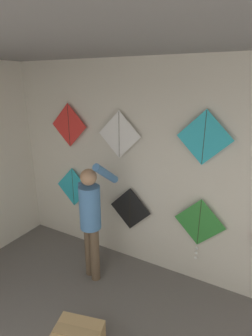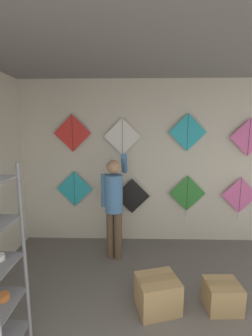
# 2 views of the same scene
# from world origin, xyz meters

# --- Properties ---
(back_panel) EXTENTS (5.44, 0.06, 2.80)m
(back_panel) POSITION_xyz_m (0.00, 3.35, 1.40)
(back_panel) COLOR beige
(back_panel) RESTS_ON ground
(ceiling_slab) EXTENTS (5.44, 4.12, 0.04)m
(ceiling_slab) POSITION_xyz_m (0.00, 1.66, 2.82)
(ceiling_slab) COLOR gray
(shopkeeper) EXTENTS (0.40, 0.52, 1.64)m
(shopkeeper) POSITION_xyz_m (-0.68, 2.72, 0.92)
(shopkeeper) COLOR brown
(shopkeeper) RESTS_ON ground
(cardboard_box) EXTENTS (0.52, 0.47, 0.37)m
(cardboard_box) POSITION_xyz_m (-0.13, 1.69, 0.18)
(cardboard_box) COLOR tan
(cardboard_box) RESTS_ON ground
(cardboard_box_spare) EXTENTS (0.37, 0.32, 0.32)m
(cardboard_box_spare) POSITION_xyz_m (0.59, 1.71, 0.16)
(cardboard_box_spare) COLOR tan
(cardboard_box_spare) RESTS_ON ground
(kite_0) EXTENTS (0.63, 0.01, 0.63)m
(kite_0) POSITION_xyz_m (-1.42, 3.26, 0.95)
(kite_0) COLOR #28B2C6
(kite_1) EXTENTS (0.63, 0.01, 0.63)m
(kite_1) POSITION_xyz_m (-0.41, 3.26, 0.83)
(kite_1) COLOR black
(kite_2) EXTENTS (0.63, 0.04, 0.83)m
(kite_2) POSITION_xyz_m (0.54, 3.26, 0.85)
(kite_2) COLOR #338C38
(kite_3) EXTENTS (0.63, 0.04, 0.76)m
(kite_3) POSITION_xyz_m (1.45, 3.26, 0.83)
(kite_3) COLOR pink
(kite_4) EXTENTS (0.63, 0.01, 0.63)m
(kite_4) POSITION_xyz_m (-1.42, 3.26, 1.91)
(kite_4) COLOR red
(kite_5) EXTENTS (0.63, 0.01, 0.63)m
(kite_5) POSITION_xyz_m (-0.58, 3.26, 1.86)
(kite_5) COLOR white
(kite_6) EXTENTS (0.63, 0.01, 0.63)m
(kite_6) POSITION_xyz_m (0.51, 3.26, 1.93)
(kite_6) COLOR #28B2C6
(kite_7) EXTENTS (0.63, 0.01, 0.63)m
(kite_7) POSITION_xyz_m (1.52, 3.26, 1.85)
(kite_7) COLOR pink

